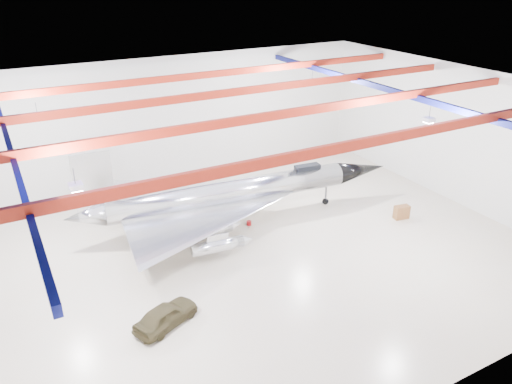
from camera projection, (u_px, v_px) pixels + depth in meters
floor at (233, 257)px, 33.65m from camera, size 40.00×40.00×0.00m
wall_back at (156, 122)px, 43.31m from camera, size 40.00×0.00×40.00m
wall_right at (455, 135)px, 40.09m from camera, size 0.00×30.00×30.00m
ceiling at (230, 96)px, 29.07m from camera, size 40.00×40.00×0.00m
ceiling_structure at (230, 107)px, 29.35m from camera, size 39.50×29.50×1.08m
jet_aircraft at (230, 195)px, 37.21m from camera, size 25.57×16.08×6.97m
jeep at (166, 315)px, 27.05m from camera, size 4.12×2.95×1.30m
desk at (402, 212)px, 38.53m from camera, size 1.25×0.78×1.07m
crate_ply at (155, 251)px, 33.90m from camera, size 0.71×0.64×0.41m
toolbox_red at (129, 217)px, 38.51m from camera, size 0.57×0.49×0.35m
parts_bin at (210, 203)px, 40.84m from camera, size 0.60×0.50×0.39m
crate_small at (134, 220)px, 38.24m from camera, size 0.42×0.38×0.24m
tool_chest at (249, 223)px, 37.69m from camera, size 0.41×0.41×0.33m
spares_box at (236, 203)px, 40.80m from camera, size 0.34×0.34×0.31m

